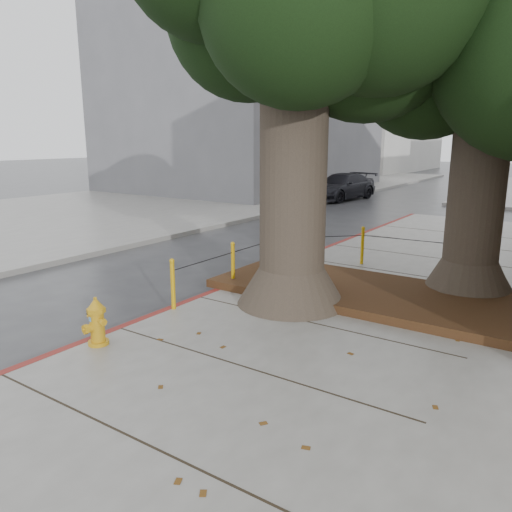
{
  "coord_description": "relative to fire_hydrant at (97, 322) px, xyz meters",
  "views": [
    {
      "loc": [
        4.23,
        -5.07,
        3.17
      ],
      "look_at": [
        -0.76,
        2.19,
        1.1
      ],
      "focal_mm": 35.0,
      "sensor_mm": 36.0,
      "label": 1
    }
  ],
  "objects": [
    {
      "name": "sidewalk_opposite",
      "position": [
        -12.29,
        10.63,
        -0.44
      ],
      "size": [
        14.0,
        60.0,
        0.15
      ],
      "primitive_type": "cube",
      "color": "slate",
      "rests_on": "ground"
    },
    {
      "name": "fire_hydrant",
      "position": [
        0.0,
        0.0,
        0.0
      ],
      "size": [
        0.4,
        0.37,
        0.74
      ],
      "rotation": [
        0.0,
        0.0,
        -0.19
      ],
      "color": "gold",
      "rests_on": "sidewalk_main"
    },
    {
      "name": "curb_red",
      "position": [
        -0.29,
        3.13,
        -0.44
      ],
      "size": [
        0.14,
        26.0,
        0.16
      ],
      "primitive_type": "cube",
      "color": "maroon",
      "rests_on": "ground"
    },
    {
      "name": "car_dark",
      "position": [
        -5.42,
        20.17,
        0.18
      ],
      "size": [
        2.56,
        4.97,
        1.38
      ],
      "primitive_type": "imported",
      "rotation": [
        0.0,
        0.0,
        -0.14
      ],
      "color": "black",
      "rests_on": "ground"
    },
    {
      "name": "planter_bed",
      "position": [
        2.61,
        4.53,
        -0.28
      ],
      "size": [
        6.4,
        2.6,
        0.16
      ],
      "primitive_type": "cube",
      "color": "black",
      "rests_on": "sidewalk_main"
    },
    {
      "name": "tree_near",
      "position": [
        1.74,
        3.45,
        4.87
      ],
      "size": [
        4.5,
        3.8,
        7.68
      ],
      "color": "#4C3F33",
      "rests_on": "sidewalk_main"
    },
    {
      "name": "ground",
      "position": [
        1.71,
        0.63,
        -0.51
      ],
      "size": [
        140.0,
        140.0,
        0.0
      ],
      "primitive_type": "plane",
      "color": "#28282B",
      "rests_on": "ground"
    },
    {
      "name": "building_far_grey",
      "position": [
        -13.29,
        22.63,
        5.49
      ],
      "size": [
        12.0,
        16.0,
        12.0
      ],
      "primitive_type": "cube",
      "color": "slate",
      "rests_on": "ground"
    },
    {
      "name": "building_far_white",
      "position": [
        -15.29,
        45.63,
        6.99
      ],
      "size": [
        12.0,
        18.0,
        15.0
      ],
      "primitive_type": "cube",
      "color": "silver",
      "rests_on": "ground"
    },
    {
      "name": "bollard_ring",
      "position": [
        0.84,
        5.01,
        0.15
      ],
      "size": [
        3.79,
        5.39,
        0.95
      ],
      "color": "#D0990B",
      "rests_on": "sidewalk_main"
    }
  ]
}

